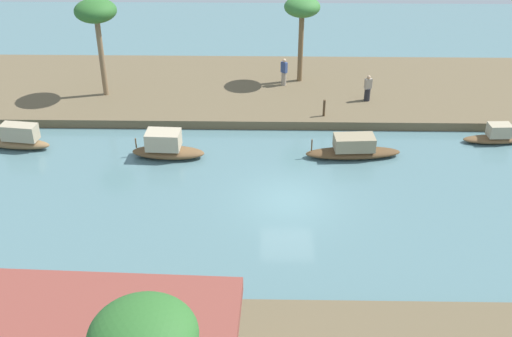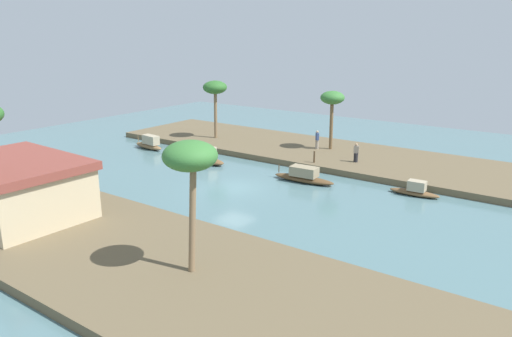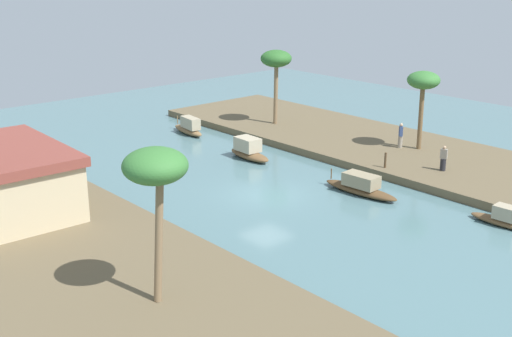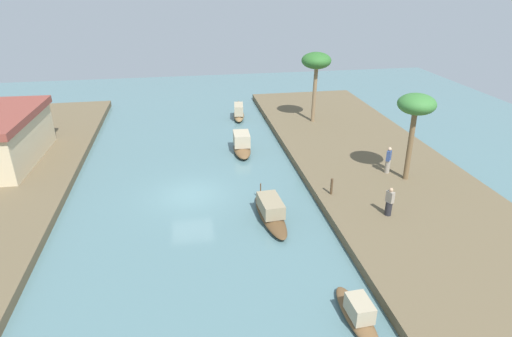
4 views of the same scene
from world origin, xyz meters
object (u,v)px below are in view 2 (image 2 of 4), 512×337
(person_on_near_bank, at_px, (317,140))
(palm_tree_left_far, at_px, (215,89))
(riverside_building, at_px, (16,188))
(mooring_post, at_px, (314,157))
(palm_tree_right_short, at_px, (190,159))
(person_by_mooring, at_px, (356,154))
(palm_tree_left_near, at_px, (332,100))
(sampan_upstream_small, at_px, (149,144))
(sampan_downstream_large, at_px, (304,176))
(sampan_with_red_awning, at_px, (206,157))
(sampan_midstream, at_px, (415,190))

(person_on_near_bank, distance_m, palm_tree_left_far, 11.58)
(riverside_building, bearing_deg, mooring_post, -109.44)
(palm_tree_left_far, relative_size, palm_tree_right_short, 0.96)
(person_by_mooring, relative_size, palm_tree_left_far, 0.27)
(mooring_post, height_order, riverside_building, riverside_building)
(palm_tree_left_near, bearing_deg, palm_tree_left_far, 11.09)
(riverside_building, bearing_deg, sampan_upstream_small, -62.97)
(palm_tree_left_near, relative_size, palm_tree_left_far, 0.92)
(sampan_downstream_large, xyz_separation_m, sampan_upstream_small, (17.44, -0.67, 0.07))
(sampan_upstream_small, height_order, palm_tree_right_short, palm_tree_right_short)
(palm_tree_left_near, distance_m, riverside_building, 26.71)
(palm_tree_left_near, bearing_deg, mooring_post, 102.64)
(person_by_mooring, bearing_deg, palm_tree_right_short, 74.49)
(sampan_with_red_awning, distance_m, palm_tree_right_short, 20.94)
(person_on_near_bank, bearing_deg, mooring_post, -20.80)
(palm_tree_right_short, relative_size, riverside_building, 0.69)
(sampan_with_red_awning, relative_size, palm_tree_left_far, 0.66)
(palm_tree_right_short, bearing_deg, sampan_with_red_awning, -50.25)
(palm_tree_left_far, bearing_deg, sampan_midstream, 167.51)
(sampan_with_red_awning, relative_size, mooring_post, 3.90)
(palm_tree_left_near, distance_m, palm_tree_right_short, 25.35)
(sampan_with_red_awning, height_order, riverside_building, riverside_building)
(sampan_upstream_small, relative_size, person_on_near_bank, 2.30)
(sampan_midstream, height_order, riverside_building, riverside_building)
(palm_tree_right_short, distance_m, riverside_building, 13.32)
(sampan_downstream_large, relative_size, sampan_with_red_awning, 1.31)
(palm_tree_left_far, bearing_deg, palm_tree_left_near, -168.91)
(sampan_with_red_awning, height_order, person_by_mooring, person_by_mooring)
(sampan_with_red_awning, xyz_separation_m, palm_tree_right_short, (-12.99, 15.62, 5.06))
(person_on_near_bank, bearing_deg, sampan_upstream_small, -108.91)
(sampan_with_red_awning, bearing_deg, palm_tree_left_far, -53.11)
(sampan_downstream_large, distance_m, sampan_upstream_small, 17.46)
(person_on_near_bank, distance_m, palm_tree_left_near, 3.92)
(sampan_midstream, height_order, palm_tree_right_short, palm_tree_right_short)
(person_by_mooring, xyz_separation_m, mooring_post, (2.69, 2.14, -0.20))
(sampan_downstream_large, relative_size, sampan_midstream, 1.43)
(person_on_near_bank, bearing_deg, sampan_midstream, 13.16)
(person_on_near_bank, distance_m, riverside_building, 25.64)
(person_on_near_bank, xyz_separation_m, person_by_mooring, (-4.84, 2.24, -0.10))
(sampan_midstream, relative_size, person_by_mooring, 2.20)
(person_by_mooring, bearing_deg, palm_tree_left_near, -58.43)
(sampan_upstream_small, bearing_deg, palm_tree_left_near, -144.37)
(person_by_mooring, bearing_deg, mooring_post, 17.69)
(sampan_midstream, height_order, person_by_mooring, person_by_mooring)
(palm_tree_left_far, height_order, riverside_building, palm_tree_left_far)
(sampan_downstream_large, xyz_separation_m, riverside_building, (9.34, 16.77, 1.74))
(palm_tree_left_near, bearing_deg, person_by_mooring, 142.41)
(sampan_midstream, height_order, sampan_upstream_small, sampan_upstream_small)
(mooring_post, height_order, palm_tree_right_short, palm_tree_right_short)
(sampan_upstream_small, xyz_separation_m, sampan_with_red_awning, (-7.94, 0.85, 0.05))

